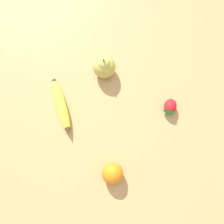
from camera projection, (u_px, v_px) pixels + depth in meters
ground_plane at (104, 101)px, 0.92m from camera, size 3.00×3.00×0.00m
banana at (61, 106)px, 0.90m from camera, size 0.04×0.21×0.04m
orange at (113, 174)px, 0.82m from camera, size 0.07×0.07×0.07m
pear at (104, 67)px, 0.90m from camera, size 0.08×0.08×0.10m
strawberry at (170, 107)px, 0.89m from camera, size 0.06×0.07×0.04m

